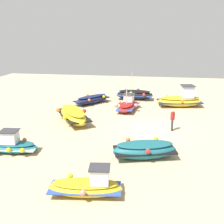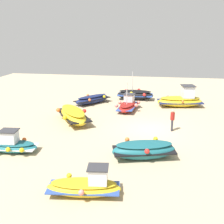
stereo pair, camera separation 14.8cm
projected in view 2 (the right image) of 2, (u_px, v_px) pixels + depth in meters
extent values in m
plane|color=tan|center=(150.00, 130.00, 20.88)|extent=(50.90, 50.90, 0.00)
ellipsoid|color=gold|center=(73.00, 116.00, 22.60)|extent=(4.92, 4.09, 1.07)
cube|color=black|center=(73.00, 115.00, 22.59)|extent=(4.79, 4.03, 0.10)
ellipsoid|color=gold|center=(73.00, 110.00, 22.48)|extent=(4.33, 3.59, 0.19)
sphere|color=yellow|center=(65.00, 118.00, 21.16)|extent=(0.36, 0.36, 0.36)
sphere|color=red|center=(84.00, 111.00, 22.92)|extent=(0.36, 0.36, 0.36)
sphere|color=orange|center=(58.00, 110.00, 23.09)|extent=(0.36, 0.36, 0.36)
ellipsoid|color=gold|center=(180.00, 102.00, 27.21)|extent=(2.62, 4.78, 0.98)
cube|color=navy|center=(180.00, 101.00, 27.19)|extent=(2.64, 4.61, 0.12)
ellipsoid|color=gold|center=(180.00, 98.00, 27.09)|extent=(2.29, 4.20, 0.19)
cube|color=silver|center=(188.00, 92.00, 26.91)|extent=(1.40, 1.27, 1.16)
cube|color=#333338|center=(188.00, 86.00, 26.73)|extent=(1.62, 1.48, 0.06)
sphere|color=#EA7F75|center=(168.00, 96.00, 28.08)|extent=(0.25, 0.25, 0.25)
sphere|color=orange|center=(183.00, 102.00, 26.14)|extent=(0.25, 0.25, 0.25)
sphere|color=#EA7F75|center=(188.00, 97.00, 28.12)|extent=(0.25, 0.25, 0.25)
ellipsoid|color=gold|center=(84.00, 188.00, 12.49)|extent=(1.58, 3.60, 0.65)
cube|color=#2D4C9E|center=(84.00, 188.00, 12.48)|extent=(1.61, 3.47, 0.06)
ellipsoid|color=gold|center=(83.00, 183.00, 12.41)|extent=(1.39, 3.17, 0.11)
cube|color=white|center=(98.00, 175.00, 12.26)|extent=(0.82, 0.90, 0.74)
cube|color=#333338|center=(98.00, 167.00, 12.15)|extent=(0.95, 1.05, 0.06)
sphere|color=yellow|center=(69.00, 176.00, 13.13)|extent=(0.26, 0.26, 0.26)
sphere|color=#EA7F75|center=(81.00, 193.00, 11.76)|extent=(0.26, 0.26, 0.26)
sphere|color=orange|center=(102.00, 177.00, 13.07)|extent=(0.26, 0.26, 0.26)
ellipsoid|color=black|center=(135.00, 95.00, 29.89)|extent=(1.48, 4.01, 1.11)
cube|color=#2D4C9E|center=(135.00, 95.00, 29.88)|extent=(1.47, 3.85, 0.18)
ellipsoid|color=black|center=(135.00, 91.00, 29.77)|extent=(1.25, 3.53, 0.25)
cylinder|color=#B7B7BC|center=(133.00, 81.00, 29.50)|extent=(0.08, 0.08, 2.10)
sphere|color=red|center=(127.00, 90.00, 30.75)|extent=(0.35, 0.35, 0.35)
sphere|color=yellow|center=(131.00, 93.00, 29.05)|extent=(0.35, 0.35, 0.35)
sphere|color=red|center=(139.00, 90.00, 30.51)|extent=(0.35, 0.35, 0.35)
sphere|color=red|center=(144.00, 95.00, 28.86)|extent=(0.35, 0.35, 0.35)
ellipsoid|color=#1E6670|center=(144.00, 151.00, 16.04)|extent=(2.33, 4.06, 1.05)
cube|color=black|center=(144.00, 150.00, 16.02)|extent=(2.29, 3.91, 0.16)
ellipsoid|color=#1A565F|center=(144.00, 144.00, 15.92)|extent=(2.01, 3.56, 0.22)
sphere|color=orange|center=(127.00, 140.00, 16.58)|extent=(0.29, 0.29, 0.29)
sphere|color=red|center=(147.00, 151.00, 15.20)|extent=(0.29, 0.29, 0.29)
sphere|color=yellow|center=(156.00, 139.00, 16.76)|extent=(0.29, 0.29, 0.29)
ellipsoid|color=maroon|center=(128.00, 107.00, 25.93)|extent=(3.81, 1.90, 0.80)
cube|color=#2D4C9E|center=(128.00, 106.00, 25.92)|extent=(3.66, 1.90, 0.16)
ellipsoid|color=maroon|center=(128.00, 104.00, 25.84)|extent=(3.35, 1.64, 0.20)
cube|color=white|center=(129.00, 98.00, 26.28)|extent=(0.96, 1.00, 0.72)
cube|color=#333338|center=(129.00, 94.00, 26.17)|extent=(1.11, 1.15, 0.06)
cylinder|color=#B7B7BC|center=(127.00, 93.00, 25.07)|extent=(0.08, 0.08, 2.14)
sphere|color=#EA7F75|center=(116.00, 106.00, 25.19)|extent=(0.36, 0.36, 0.36)
sphere|color=#EA7F75|center=(136.00, 105.00, 25.33)|extent=(0.36, 0.36, 0.36)
sphere|color=#EA7F75|center=(120.00, 103.00, 26.38)|extent=(0.36, 0.36, 0.36)
sphere|color=#EA7F75|center=(139.00, 102.00, 26.53)|extent=(0.36, 0.36, 0.36)
ellipsoid|color=navy|center=(92.00, 100.00, 28.30)|extent=(4.09, 3.68, 0.91)
cube|color=black|center=(92.00, 99.00, 28.29)|extent=(3.97, 3.58, 0.14)
ellipsoid|color=#151E45|center=(92.00, 96.00, 28.20)|extent=(3.58, 3.21, 0.20)
sphere|color=yellow|center=(104.00, 97.00, 28.27)|extent=(0.28, 0.28, 0.28)
sphere|color=orange|center=(88.00, 95.00, 28.77)|extent=(0.28, 0.28, 0.28)
sphere|color=orange|center=(90.00, 100.00, 27.05)|extent=(0.28, 0.28, 0.28)
ellipsoid|color=#1E6670|center=(14.00, 147.00, 16.97)|extent=(1.45, 3.13, 0.64)
cube|color=white|center=(13.00, 147.00, 16.96)|extent=(1.48, 3.01, 0.07)
ellipsoid|color=#1A565F|center=(13.00, 143.00, 16.89)|extent=(1.27, 2.76, 0.12)
cube|color=silver|center=(9.00, 137.00, 16.78)|extent=(0.87, 1.00, 0.77)
cube|color=#333338|center=(9.00, 131.00, 16.66)|extent=(1.01, 1.16, 0.06)
sphere|color=yellow|center=(22.00, 150.00, 16.16)|extent=(0.29, 0.29, 0.29)
sphere|color=orange|center=(24.00, 140.00, 17.55)|extent=(0.29, 0.29, 0.29)
sphere|color=yellow|center=(8.00, 150.00, 16.23)|extent=(0.29, 0.29, 0.29)
sphere|color=yellow|center=(12.00, 140.00, 17.64)|extent=(0.29, 0.29, 0.29)
cylinder|color=#2D2D38|center=(172.00, 126.00, 20.43)|extent=(0.14, 0.14, 0.89)
cylinder|color=#2D2D38|center=(172.00, 125.00, 20.59)|extent=(0.14, 0.14, 0.89)
cylinder|color=maroon|center=(173.00, 116.00, 20.30)|extent=(0.32, 0.32, 0.58)
sphere|color=tan|center=(173.00, 111.00, 20.19)|extent=(0.22, 0.22, 0.22)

